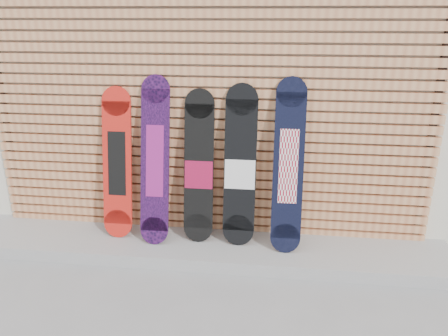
{
  "coord_description": "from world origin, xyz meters",
  "views": [
    {
      "loc": [
        0.5,
        -2.95,
        2.18
      ],
      "look_at": [
        0.04,
        0.75,
        0.85
      ],
      "focal_mm": 35.0,
      "sensor_mm": 36.0,
      "label": 1
    }
  ],
  "objects_px": {
    "snowboard_2": "(199,168)",
    "snowboard_3": "(240,167)",
    "snowboard_0": "(117,164)",
    "snowboard_4": "(288,166)",
    "snowboard_1": "(155,161)"
  },
  "relations": [
    {
      "from": "snowboard_2",
      "to": "snowboard_3",
      "type": "distance_m",
      "value": 0.39
    },
    {
      "from": "snowboard_0",
      "to": "snowboard_4",
      "type": "relative_size",
      "value": 0.92
    },
    {
      "from": "snowboard_2",
      "to": "snowboard_3",
      "type": "xyz_separation_m",
      "value": [
        0.38,
        -0.01,
        0.03
      ]
    },
    {
      "from": "snowboard_0",
      "to": "snowboard_1",
      "type": "height_order",
      "value": "snowboard_1"
    },
    {
      "from": "snowboard_3",
      "to": "snowboard_4",
      "type": "relative_size",
      "value": 0.96
    },
    {
      "from": "snowboard_0",
      "to": "snowboard_1",
      "type": "bearing_deg",
      "value": -6.68
    },
    {
      "from": "snowboard_2",
      "to": "snowboard_4",
      "type": "bearing_deg",
      "value": -3.39
    },
    {
      "from": "snowboard_1",
      "to": "snowboard_3",
      "type": "distance_m",
      "value": 0.79
    },
    {
      "from": "snowboard_4",
      "to": "snowboard_1",
      "type": "bearing_deg",
      "value": 179.95
    },
    {
      "from": "snowboard_0",
      "to": "snowboard_3",
      "type": "height_order",
      "value": "snowboard_3"
    },
    {
      "from": "snowboard_1",
      "to": "snowboard_3",
      "type": "xyz_separation_m",
      "value": [
        0.79,
        0.04,
        -0.04
      ]
    },
    {
      "from": "snowboard_3",
      "to": "snowboard_4",
      "type": "bearing_deg",
      "value": -5.09
    },
    {
      "from": "snowboard_3",
      "to": "snowboard_4",
      "type": "xyz_separation_m",
      "value": [
        0.43,
        -0.04,
        0.04
      ]
    },
    {
      "from": "snowboard_1",
      "to": "snowboard_2",
      "type": "bearing_deg",
      "value": 6.72
    },
    {
      "from": "snowboard_3",
      "to": "snowboard_4",
      "type": "height_order",
      "value": "snowboard_4"
    }
  ]
}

